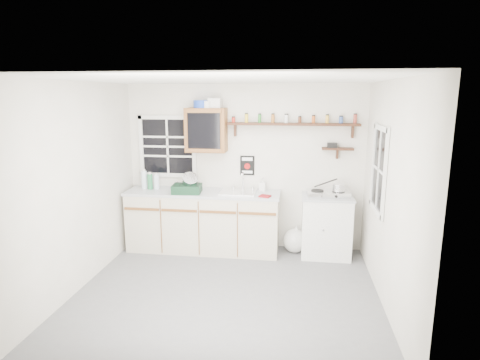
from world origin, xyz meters
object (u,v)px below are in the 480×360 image
(main_cabinet, at_px, (203,221))
(spice_shelf, at_px, (294,124))
(right_cabinet, at_px, (326,226))
(upper_cabinet, at_px, (206,130))
(hotplate, at_px, (328,193))
(dish_rack, at_px, (188,186))

(main_cabinet, bearing_deg, spice_shelf, 9.18)
(main_cabinet, xyz_separation_m, right_cabinet, (1.83, 0.03, -0.01))
(main_cabinet, bearing_deg, upper_cabinet, 76.32)
(right_cabinet, distance_m, upper_cabinet, 2.26)
(main_cabinet, relative_size, spice_shelf, 1.21)
(right_cabinet, bearing_deg, spice_shelf, 160.01)
(right_cabinet, relative_size, upper_cabinet, 1.40)
(hotplate, bearing_deg, dish_rack, 178.03)
(main_cabinet, height_order, dish_rack, dish_rack)
(spice_shelf, bearing_deg, right_cabinet, -19.99)
(main_cabinet, bearing_deg, right_cabinet, 0.79)
(spice_shelf, xyz_separation_m, dish_rack, (-1.52, -0.33, -0.91))
(dish_rack, bearing_deg, right_cabinet, -0.59)
(upper_cabinet, bearing_deg, main_cabinet, -103.68)
(upper_cabinet, xyz_separation_m, hotplate, (1.80, -0.14, -0.88))
(right_cabinet, relative_size, spice_shelf, 0.48)
(upper_cabinet, xyz_separation_m, dish_rack, (-0.23, -0.26, -0.81))
(hotplate, bearing_deg, main_cabinet, 174.73)
(hotplate, bearing_deg, upper_cabinet, 170.17)
(dish_rack, bearing_deg, upper_cabinet, 43.90)
(right_cabinet, xyz_separation_m, hotplate, (0.00, -0.02, 0.49))
(spice_shelf, xyz_separation_m, hotplate, (0.52, -0.21, -0.98))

